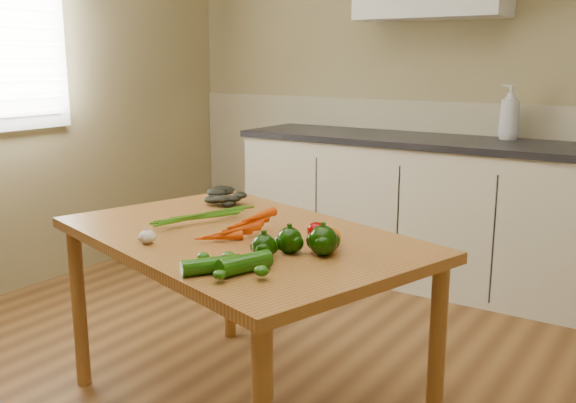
{
  "coord_description": "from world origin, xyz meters",
  "views": [
    {
      "loc": [
        1.39,
        -1.51,
        1.36
      ],
      "look_at": [
        0.03,
        0.55,
        0.81
      ],
      "focal_mm": 40.0,
      "sensor_mm": 36.0,
      "label": 1
    }
  ],
  "objects_px": {
    "pepper_b": "(323,241)",
    "pepper_a": "(289,240)",
    "table": "(240,254)",
    "pepper_c": "(264,247)",
    "tomato_a": "(316,231)",
    "tomato_c": "(330,238)",
    "tomato_b": "(328,236)",
    "garlic_bulb": "(147,237)",
    "zucchini_b": "(211,265)",
    "leafy_greens": "(226,193)",
    "soap_bottle_a": "(510,112)",
    "carrot_bunch": "(229,223)",
    "zucchini_a": "(245,263)"
  },
  "relations": [
    {
      "from": "pepper_b",
      "to": "pepper_a",
      "type": "bearing_deg",
      "value": -158.49
    },
    {
      "from": "table",
      "to": "pepper_c",
      "type": "relative_size",
      "value": 19.71
    },
    {
      "from": "tomato_a",
      "to": "tomato_c",
      "type": "xyz_separation_m",
      "value": [
        0.1,
        -0.07,
        0.0
      ]
    },
    {
      "from": "table",
      "to": "tomato_b",
      "type": "relative_size",
      "value": 24.74
    },
    {
      "from": "pepper_c",
      "to": "tomato_b",
      "type": "relative_size",
      "value": 1.25
    },
    {
      "from": "garlic_bulb",
      "to": "zucchini_b",
      "type": "xyz_separation_m",
      "value": [
        0.39,
        -0.12,
        0.0
      ]
    },
    {
      "from": "table",
      "to": "leafy_greens",
      "type": "bearing_deg",
      "value": 150.88
    },
    {
      "from": "table",
      "to": "tomato_b",
      "type": "distance_m",
      "value": 0.37
    },
    {
      "from": "soap_bottle_a",
      "to": "carrot_bunch",
      "type": "xyz_separation_m",
      "value": [
        -0.45,
        -2.07,
        -0.29
      ]
    },
    {
      "from": "soap_bottle_a",
      "to": "pepper_a",
      "type": "distance_m",
      "value": 2.18
    },
    {
      "from": "carrot_bunch",
      "to": "pepper_a",
      "type": "xyz_separation_m",
      "value": [
        0.33,
        -0.09,
        0.01
      ]
    },
    {
      "from": "tomato_a",
      "to": "tomato_c",
      "type": "bearing_deg",
      "value": -35.15
    },
    {
      "from": "pepper_a",
      "to": "pepper_b",
      "type": "distance_m",
      "value": 0.11
    },
    {
      "from": "tomato_a",
      "to": "zucchini_a",
      "type": "xyz_separation_m",
      "value": [
        0.01,
        -0.44,
        -0.0
      ]
    },
    {
      "from": "tomato_c",
      "to": "tomato_b",
      "type": "bearing_deg",
      "value": 133.24
    },
    {
      "from": "pepper_a",
      "to": "table",
      "type": "bearing_deg",
      "value": 160.38
    },
    {
      "from": "table",
      "to": "zucchini_a",
      "type": "xyz_separation_m",
      "value": [
        0.29,
        -0.34,
        0.11
      ]
    },
    {
      "from": "carrot_bunch",
      "to": "tomato_c",
      "type": "relative_size",
      "value": 3.38
    },
    {
      "from": "pepper_a",
      "to": "tomato_a",
      "type": "relative_size",
      "value": 1.28
    },
    {
      "from": "pepper_a",
      "to": "tomato_b",
      "type": "relative_size",
      "value": 1.36
    },
    {
      "from": "soap_bottle_a",
      "to": "zucchini_b",
      "type": "height_order",
      "value": "soap_bottle_a"
    },
    {
      "from": "table",
      "to": "tomato_c",
      "type": "distance_m",
      "value": 0.39
    },
    {
      "from": "pepper_b",
      "to": "tomato_c",
      "type": "bearing_deg",
      "value": 104.58
    },
    {
      "from": "tomato_c",
      "to": "pepper_c",
      "type": "bearing_deg",
      "value": -117.71
    },
    {
      "from": "table",
      "to": "tomato_c",
      "type": "height_order",
      "value": "tomato_c"
    },
    {
      "from": "soap_bottle_a",
      "to": "carrot_bunch",
      "type": "bearing_deg",
      "value": -9.88
    },
    {
      "from": "tomato_a",
      "to": "tomato_b",
      "type": "distance_m",
      "value": 0.08
    },
    {
      "from": "pepper_b",
      "to": "tomato_b",
      "type": "bearing_deg",
      "value": 112.91
    },
    {
      "from": "tomato_a",
      "to": "zucchini_b",
      "type": "distance_m",
      "value": 0.5
    },
    {
      "from": "pepper_a",
      "to": "garlic_bulb",
      "type": "bearing_deg",
      "value": -159.08
    },
    {
      "from": "table",
      "to": "tomato_b",
      "type": "height_order",
      "value": "tomato_b"
    },
    {
      "from": "carrot_bunch",
      "to": "leafy_greens",
      "type": "relative_size",
      "value": 1.3
    },
    {
      "from": "soap_bottle_a",
      "to": "pepper_c",
      "type": "bearing_deg",
      "value": -1.55
    },
    {
      "from": "tomato_c",
      "to": "zucchini_b",
      "type": "xyz_separation_m",
      "value": [
        -0.16,
        -0.43,
        -0.01
      ]
    },
    {
      "from": "carrot_bunch",
      "to": "tomato_c",
      "type": "height_order",
      "value": "same"
    },
    {
      "from": "zucchini_b",
      "to": "pepper_c",
      "type": "bearing_deg",
      "value": 77.36
    },
    {
      "from": "soap_bottle_a",
      "to": "tomato_c",
      "type": "distance_m",
      "value": 2.05
    },
    {
      "from": "garlic_bulb",
      "to": "pepper_c",
      "type": "relative_size",
      "value": 0.72
    },
    {
      "from": "tomato_a",
      "to": "soap_bottle_a",
      "type": "bearing_deg",
      "value": 85.99
    },
    {
      "from": "garlic_bulb",
      "to": "tomato_c",
      "type": "relative_size",
      "value": 0.76
    },
    {
      "from": "carrot_bunch",
      "to": "pepper_a",
      "type": "bearing_deg",
      "value": 0.69
    },
    {
      "from": "table",
      "to": "tomato_a",
      "type": "bearing_deg",
      "value": 34.74
    },
    {
      "from": "garlic_bulb",
      "to": "table",
      "type": "bearing_deg",
      "value": 56.92
    },
    {
      "from": "pepper_c",
      "to": "tomato_c",
      "type": "distance_m",
      "value": 0.25
    },
    {
      "from": "zucchini_a",
      "to": "leafy_greens",
      "type": "bearing_deg",
      "value": 132.17
    },
    {
      "from": "pepper_b",
      "to": "tomato_c",
      "type": "distance_m",
      "value": 0.09
    },
    {
      "from": "leafy_greens",
      "to": "pepper_c",
      "type": "height_order",
      "value": "leafy_greens"
    },
    {
      "from": "leafy_greens",
      "to": "garlic_bulb",
      "type": "relative_size",
      "value": 3.42
    },
    {
      "from": "pepper_c",
      "to": "zucchini_a",
      "type": "distance_m",
      "value": 0.15
    },
    {
      "from": "pepper_b",
      "to": "tomato_a",
      "type": "xyz_separation_m",
      "value": [
        -0.12,
        0.15,
        -0.02
      ]
    }
  ]
}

